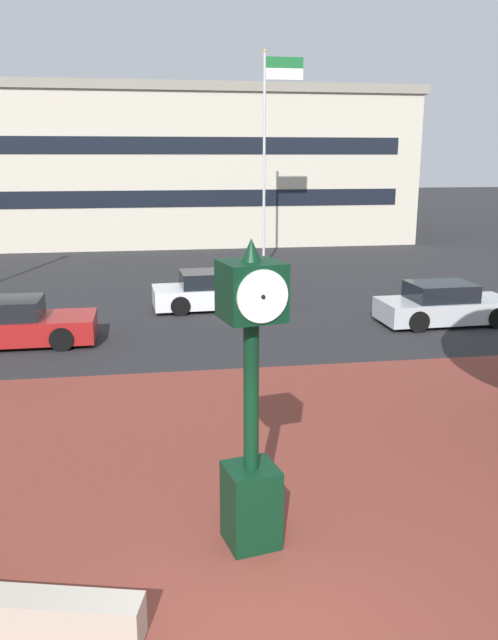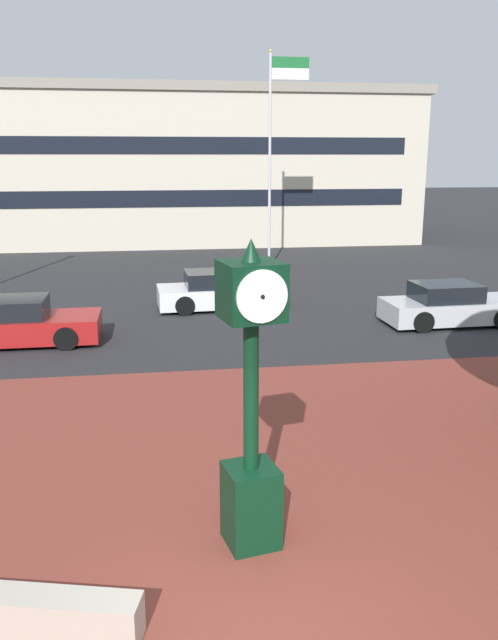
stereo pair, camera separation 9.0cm
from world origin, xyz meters
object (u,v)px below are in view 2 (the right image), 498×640
at_px(car_street_distant, 16,324).
at_px(civic_building, 175,166).
at_px(street_clock, 251,409).
at_px(car_street_near, 220,292).
at_px(flagpole_primary, 274,143).
at_px(car_street_far, 449,306).

height_order(car_street_distant, civic_building, civic_building).
xyz_separation_m(street_clock, car_street_near, (1.01, 13.88, -1.33)).
bearing_deg(flagpole_primary, car_street_near, -113.06).
xyz_separation_m(street_clock, civic_building, (0.38, 35.73, 2.57)).
distance_m(car_street_far, civic_building, 26.40).
relative_size(street_clock, car_street_near, 0.94).
height_order(car_street_near, car_street_far, same).
bearing_deg(civic_building, car_street_far, -73.57).
bearing_deg(car_street_far, car_street_distant, -90.32).
height_order(street_clock, car_street_far, street_clock).
xyz_separation_m(car_street_far, car_street_distant, (-12.75, -0.33, 0.00)).
height_order(car_street_far, car_street_distant, same).
bearing_deg(car_street_near, civic_building, 178.90).
bearing_deg(civic_building, car_street_near, -88.37).
distance_m(car_street_near, car_street_far, 7.48).
bearing_deg(car_street_near, car_street_far, 61.96).
bearing_deg(car_street_near, car_street_distant, -62.28).
relative_size(car_street_far, car_street_distant, 0.94).
relative_size(car_street_far, flagpole_primary, 0.44).
distance_m(street_clock, civic_building, 35.82).
distance_m(street_clock, car_street_distant, 11.57).
relative_size(car_street_near, car_street_far, 1.04).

